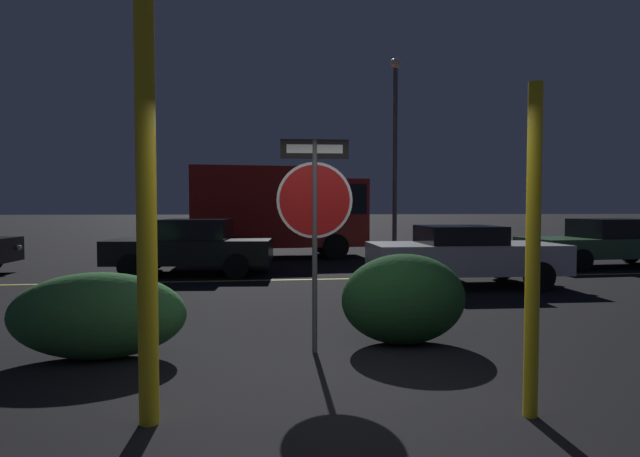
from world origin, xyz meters
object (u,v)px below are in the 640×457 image
object	(u,v)px
stop_sign	(315,203)
passing_car_4	(609,243)
passing_car_2	(193,247)
passing_car_3	(463,255)
delivery_truck	(282,209)
yellow_pole_right	(533,251)
hedge_bush_1	(98,316)
hedge_bush_2	(404,299)
street_lamp	(395,139)
yellow_pole_left	(147,215)

from	to	relation	value
stop_sign	passing_car_4	world-z (taller)	stop_sign
passing_car_2	passing_car_4	bearing A→B (deg)	-84.01
passing_car_2	passing_car_3	world-z (taller)	passing_car_2
passing_car_4	passing_car_3	bearing A→B (deg)	114.03
delivery_truck	passing_car_2	bearing A→B (deg)	-34.57
passing_car_4	yellow_pole_right	bearing A→B (deg)	137.23
yellow_pole_right	passing_car_3	distance (m)	6.96
passing_car_2	yellow_pole_right	bearing A→B (deg)	-152.41
passing_car_4	hedge_bush_1	bearing A→B (deg)	119.04
hedge_bush_2	passing_car_3	distance (m)	5.08
hedge_bush_2	delivery_truck	size ratio (longest dim) A/B	0.26
street_lamp	hedge_bush_1	bearing A→B (deg)	-119.97
hedge_bush_1	passing_car_3	world-z (taller)	passing_car_3
passing_car_2	delivery_truck	bearing A→B (deg)	-25.78
stop_sign	passing_car_3	size ratio (longest dim) A/B	0.59
delivery_truck	hedge_bush_1	bearing A→B (deg)	-16.48
passing_car_4	delivery_truck	size ratio (longest dim) A/B	0.85
yellow_pole_left	yellow_pole_right	bearing A→B (deg)	-4.67
passing_car_4	street_lamp	bearing A→B (deg)	48.89
yellow_pole_left	delivery_truck	bearing A→B (deg)	82.75
stop_sign	passing_car_4	bearing A→B (deg)	41.38
yellow_pole_left	street_lamp	bearing A→B (deg)	66.79
passing_car_3	street_lamp	xyz separation A→B (m)	(0.42, 6.93, 3.44)
yellow_pole_left	passing_car_2	size ratio (longest dim) A/B	0.77
yellow_pole_left	delivery_truck	distance (m)	13.20
yellow_pole_right	street_lamp	world-z (taller)	street_lamp
passing_car_4	stop_sign	bearing A→B (deg)	125.43
yellow_pole_right	passing_car_2	bearing A→B (deg)	112.39
street_lamp	yellow_pole_left	bearing A→B (deg)	-113.21
hedge_bush_1	hedge_bush_2	size ratio (longest dim) A/B	1.24
yellow_pole_right	delivery_truck	bearing A→B (deg)	95.82
yellow_pole_left	passing_car_2	xyz separation A→B (m)	(-0.79, 9.00, -0.92)
hedge_bush_1	street_lamp	world-z (taller)	street_lamp
stop_sign	yellow_pole_left	world-z (taller)	yellow_pole_left
passing_car_3	street_lamp	world-z (taller)	street_lamp
yellow_pole_left	hedge_bush_1	xyz separation A→B (m)	(-0.92, 1.80, -1.14)
stop_sign	hedge_bush_1	bearing A→B (deg)	-178.38
yellow_pole_right	delivery_truck	xyz separation A→B (m)	(-1.36, 13.34, 0.33)
yellow_pole_right	hedge_bush_2	world-z (taller)	yellow_pole_right
yellow_pole_left	passing_car_3	xyz separation A→B (m)	(5.26, 6.31, -0.95)
yellow_pole_left	passing_car_3	bearing A→B (deg)	50.18
passing_car_3	street_lamp	size ratio (longest dim) A/B	0.60
hedge_bush_1	hedge_bush_2	world-z (taller)	hedge_bush_2
yellow_pole_right	passing_car_4	size ratio (longest dim) A/B	0.53
yellow_pole_right	hedge_bush_1	bearing A→B (deg)	152.53
passing_car_4	delivery_truck	xyz separation A→B (m)	(-9.20, 3.92, 0.98)
stop_sign	passing_car_3	bearing A→B (deg)	53.52
yellow_pole_right	hedge_bush_1	xyz separation A→B (m)	(-3.94, 2.05, -0.85)
hedge_bush_1	yellow_pole_right	bearing A→B (deg)	-27.47
hedge_bush_1	yellow_pole_left	bearing A→B (deg)	-63.01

